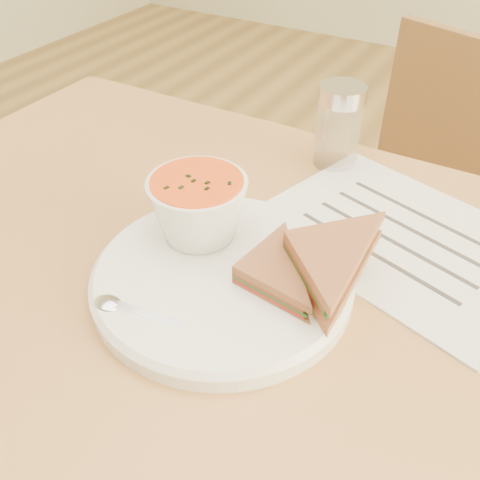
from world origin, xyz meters
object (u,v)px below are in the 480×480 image
Objects in this scene: plate at (222,278)px; dining_table at (222,453)px; chair_far at (392,233)px; condiment_shaker at (338,126)px; soup_bowl at (198,211)px.

dining_table is at bearing 146.39° from plate.
condiment_shaker reaches higher than chair_far.
chair_far is at bearing 80.93° from soup_bowl.
chair_far is at bearing 83.80° from condiment_shaker.
chair_far is 7.00× the size of condiment_shaker.
soup_bowl is at bearing 143.44° from dining_table.
plate is at bearing 106.57° from chair_far.
chair_far is 7.41× the size of soup_bowl.
chair_far reaches higher than dining_table.
plate is at bearing -35.57° from soup_bowl.
plate is 0.08m from soup_bowl.
soup_bowl reaches higher than dining_table.
condiment_shaker reaches higher than plate.
soup_bowl reaches higher than plate.
condiment_shaker is at bearing 88.81° from plate.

